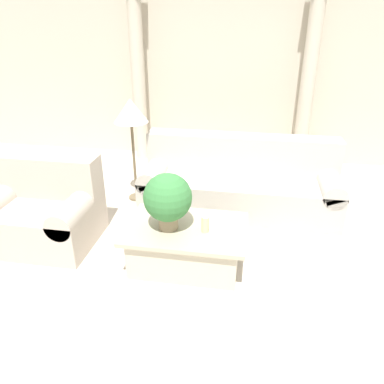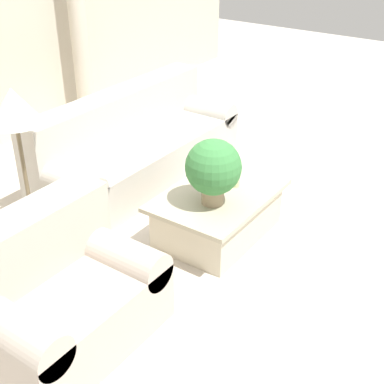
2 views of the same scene
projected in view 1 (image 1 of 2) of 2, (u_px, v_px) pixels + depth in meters
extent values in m
plane|color=beige|center=(194.00, 237.00, 4.27)|extent=(16.00, 16.00, 0.00)
cube|color=beige|center=(222.00, 62.00, 6.01)|extent=(10.00, 0.06, 3.20)
cube|color=#B7B2A8|center=(239.00, 194.00, 4.78)|extent=(2.45, 0.88, 0.45)
cube|color=#B7B2A8|center=(242.00, 153.00, 4.83)|extent=(2.45, 0.31, 0.46)
cylinder|color=#B7B2A8|center=(155.00, 172.00, 4.84)|extent=(0.28, 0.88, 0.28)
cylinder|color=#B7B2A8|center=(330.00, 184.00, 4.51)|extent=(0.28, 0.88, 0.28)
cube|color=#BCAE9F|center=(41.00, 223.00, 4.11)|extent=(1.20, 0.88, 0.45)
cube|color=#BCAE9F|center=(47.00, 175.00, 4.17)|extent=(1.20, 0.31, 0.46)
cylinder|color=#BCAE9F|center=(77.00, 208.00, 3.94)|extent=(0.28, 0.88, 0.28)
cube|color=beige|center=(186.00, 247.00, 3.75)|extent=(1.04, 0.71, 0.38)
cube|color=#B3A98F|center=(186.00, 229.00, 3.66)|extent=(1.18, 0.81, 0.04)
cylinder|color=#937F60|center=(168.00, 222.00, 3.61)|extent=(0.19, 0.19, 0.13)
sphere|color=#387A3D|center=(168.00, 197.00, 3.49)|extent=(0.46, 0.46, 0.46)
cylinder|color=beige|center=(205.00, 224.00, 3.54)|extent=(0.07, 0.07, 0.16)
cylinder|color=brown|center=(137.00, 197.00, 5.16)|extent=(0.21, 0.21, 0.03)
cylinder|color=brown|center=(134.00, 161.00, 4.93)|extent=(0.04, 0.04, 1.04)
cone|color=silver|center=(131.00, 110.00, 4.64)|extent=(0.43, 0.43, 0.29)
cylinder|color=beige|center=(139.00, 82.00, 6.09)|extent=(0.22, 0.22, 2.60)
cylinder|color=beige|center=(307.00, 87.00, 5.69)|extent=(0.22, 0.22, 2.60)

